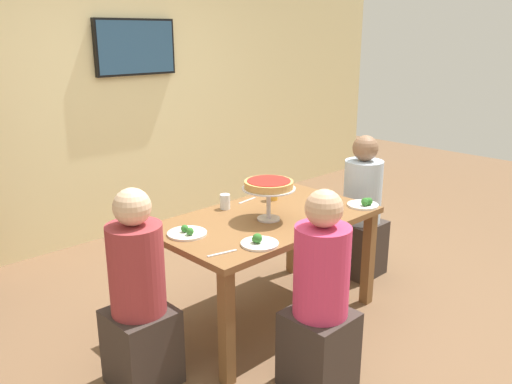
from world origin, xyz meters
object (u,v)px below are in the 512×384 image
salad_plate_far_diner (187,233)px  beer_glass_amber_tall (273,189)px  diner_head_west (139,304)px  cutlery_knife_near (222,253)px  dining_table (266,231)px  television (136,47)px  deep_dish_pizza_stand (269,187)px  diner_head_east (361,216)px  diner_near_left (320,306)px  cutlery_fork_near (247,200)px  salad_plate_spare (259,242)px  salad_plate_near_diner (364,204)px  water_glass_clear_near (225,202)px

salad_plate_far_diner → beer_glass_amber_tall: (0.87, 0.12, 0.07)m
diner_head_west → cutlery_knife_near: (0.40, -0.23, 0.25)m
cutlery_knife_near → dining_table: bearing=36.4°
television → deep_dish_pizza_stand: size_ratio=2.41×
diner_head_east → beer_glass_amber_tall: 0.86m
diner_near_left → beer_glass_amber_tall: size_ratio=7.21×
salad_plate_far_diner → cutlery_fork_near: size_ratio=1.33×
diner_near_left → salad_plate_far_diner: (-0.26, 0.83, 0.26)m
beer_glass_amber_tall → salad_plate_spare: bearing=-141.3°
dining_table → salad_plate_spare: 0.50m
television → cutlery_fork_near: bearing=-97.8°
diner_head_west → diner_head_east: (2.06, -0.00, 0.00)m
television → diner_head_east: 2.58m
cutlery_fork_near → dining_table: bearing=59.7°
salad_plate_spare → cutlery_fork_near: size_ratio=1.22×
deep_dish_pizza_stand → salad_plate_near_diner: deep_dish_pizza_stand is taller
cutlery_knife_near → cutlery_fork_near: bearing=52.1°
diner_near_left → cutlery_knife_near: (-0.29, 0.47, 0.25)m
dining_table → television: television is taller
dining_table → beer_glass_amber_tall: bearing=37.4°
television → diner_head_west: 2.85m
cutlery_knife_near → water_glass_clear_near: bearing=61.4°
television → diner_near_left: (-0.70, -2.83, -1.28)m
diner_head_east → water_glass_clear_near: size_ratio=11.10×
beer_glass_amber_tall → water_glass_clear_near: (-0.39, 0.09, -0.03)m
diner_near_left → salad_plate_near_diner: bearing=-67.1°
television → diner_head_west: size_ratio=0.72×
dining_table → salad_plate_near_diner: (0.65, -0.32, 0.12)m
diner_head_west → salad_plate_near_diner: bearing=-10.2°
diner_head_east → salad_plate_near_diner: (-0.41, -0.29, 0.27)m
dining_table → diner_near_left: size_ratio=1.28×
dining_table → deep_dish_pizza_stand: 0.33m
television → cutlery_fork_near: television is taller
diner_head_east → cutlery_knife_near: bearing=7.9°
deep_dish_pizza_stand → diner_near_left: bearing=-112.9°
salad_plate_near_diner → water_glass_clear_near: bearing=138.9°
salad_plate_near_diner → salad_plate_spare: bearing=179.2°
television → salad_plate_far_diner: bearing=-115.5°
dining_table → deep_dish_pizza_stand: bearing=-120.6°
salad_plate_spare → cutlery_fork_near: bearing=51.6°
deep_dish_pizza_stand → cutlery_fork_near: bearing=66.2°
water_glass_clear_near → diner_head_west: bearing=-159.6°
diner_head_east → water_glass_clear_near: bearing=-16.8°
diner_head_west → cutlery_fork_near: diner_head_west is taller
salad_plate_spare → cutlery_fork_near: (0.51, 0.65, -0.01)m
diner_near_left → dining_table: bearing=-23.4°
deep_dish_pizza_stand → water_glass_clear_near: (-0.06, 0.36, -0.17)m
deep_dish_pizza_stand → beer_glass_amber_tall: (0.33, 0.27, -0.14)m
deep_dish_pizza_stand → water_glass_clear_near: 0.40m
television → diner_near_left: bearing=-103.9°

